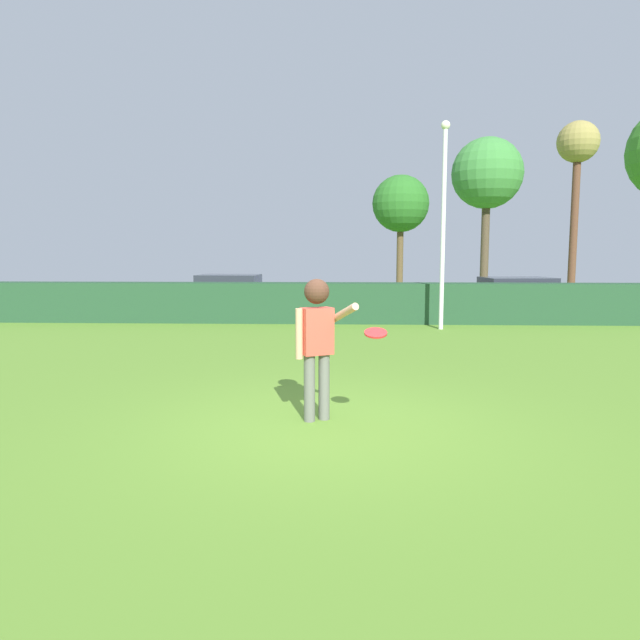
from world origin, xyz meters
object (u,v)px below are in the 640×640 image
(maple_tree, at_px, (487,175))
(bare_elm_tree, at_px, (578,152))
(lamppost, at_px, (443,215))
(willow_tree, at_px, (401,205))
(person, at_px, (317,333))
(frisbee, at_px, (376,333))
(parked_car_blue, at_px, (229,290))
(parked_car_black, at_px, (517,294))

(maple_tree, xyz_separation_m, bare_elm_tree, (2.64, -3.17, 0.43))
(lamppost, bearing_deg, willow_tree, 91.40)
(person, relative_size, willow_tree, 0.33)
(frisbee, relative_size, parked_car_blue, 0.06)
(parked_car_black, height_order, maple_tree, maple_tree)
(person, relative_size, maple_tree, 0.25)
(parked_car_blue, relative_size, parked_car_black, 0.98)
(parked_car_black, relative_size, bare_elm_tree, 0.62)
(lamppost, xyz_separation_m, willow_tree, (-0.23, 9.55, 1.02))
(person, height_order, parked_car_black, person)
(willow_tree, bearing_deg, lamppost, -88.60)
(frisbee, height_order, maple_tree, maple_tree)
(person, relative_size, bare_elm_tree, 0.25)
(bare_elm_tree, bearing_deg, maple_tree, 129.80)
(person, distance_m, lamppost, 9.47)
(parked_car_blue, xyz_separation_m, willow_tree, (6.65, 4.00, 3.39))
(maple_tree, xyz_separation_m, willow_tree, (-3.85, -1.02, -1.36))
(parked_car_black, bearing_deg, person, -115.94)
(person, xyz_separation_m, parked_car_black, (6.06, 12.46, -0.42))
(person, relative_size, parked_car_blue, 0.42)
(frisbee, distance_m, lamppost, 9.71)
(parked_car_black, distance_m, willow_tree, 7.55)
(lamppost, height_order, parked_car_black, lamppost)
(parked_car_black, distance_m, bare_elm_tree, 7.12)
(person, height_order, willow_tree, willow_tree)
(parked_car_blue, distance_m, parked_car_black, 10.14)
(maple_tree, height_order, bare_elm_tree, maple_tree)
(person, xyz_separation_m, maple_tree, (6.58, 19.35, 4.33))
(lamppost, xyz_separation_m, parked_car_black, (3.09, 3.68, -2.38))
(parked_car_blue, xyz_separation_m, maple_tree, (10.50, 5.03, 4.76))
(maple_tree, distance_m, willow_tree, 4.21)
(person, bearing_deg, frisbee, -34.39)
(frisbee, xyz_separation_m, willow_tree, (2.04, 18.80, 2.90))
(lamppost, distance_m, maple_tree, 11.42)
(person, bearing_deg, willow_tree, 81.50)
(bare_elm_tree, bearing_deg, person, -119.71)
(frisbee, distance_m, bare_elm_tree, 19.29)
(lamppost, relative_size, parked_car_black, 1.26)
(parked_car_blue, bearing_deg, willow_tree, 31.06)
(lamppost, height_order, willow_tree, lamppost)
(maple_tree, bearing_deg, willow_tree, -165.14)
(parked_car_black, xyz_separation_m, bare_elm_tree, (3.17, 3.71, 5.19))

